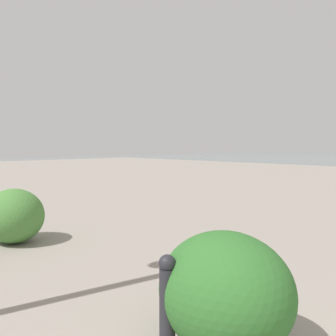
{
  "coord_description": "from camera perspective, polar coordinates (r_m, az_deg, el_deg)",
  "views": [
    {
      "loc": [
        0.48,
        1.05,
        1.6
      ],
      "look_at": [
        9.13,
        -7.27,
        0.81
      ],
      "focal_mm": 38.9,
      "sensor_mm": 36.0,
      "label": 1
    }
  ],
  "objects": [
    {
      "name": "bollard_near",
      "position": [
        2.89,
        -0.12,
        -20.55
      ],
      "size": [
        0.13,
        0.13,
        0.79
      ],
      "color": "#232328",
      "rests_on": "ground"
    },
    {
      "name": "shrub_low",
      "position": [
        6.45,
        -22.99,
        -6.91
      ],
      "size": [
        1.04,
        0.93,
        0.88
      ],
      "color": "#477F38",
      "rests_on": "ground"
    },
    {
      "name": "shrub_round",
      "position": [
        3.0,
        8.95,
        -18.52
      ],
      "size": [
        1.09,
        0.98,
        0.93
      ],
      "color": "#2D6628",
      "rests_on": "ground"
    }
  ]
}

